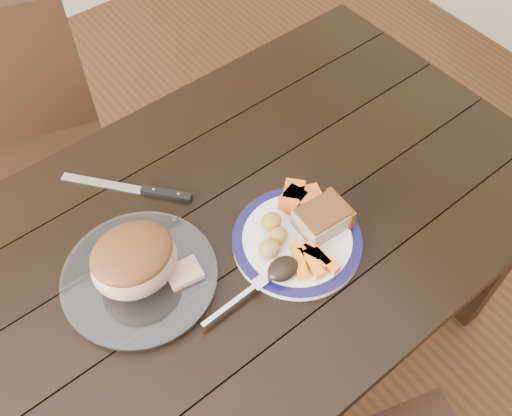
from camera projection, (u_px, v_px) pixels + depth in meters
ground at (233, 359)px, 1.87m from camera, size 4.00×4.00×0.00m
dining_table at (224, 255)px, 1.34m from camera, size 1.62×0.94×0.75m
chair_far at (33, 146)px, 1.72m from camera, size 0.53×0.53×0.93m
dinner_plate at (297, 241)px, 1.24m from camera, size 0.28×0.28×0.02m
plate_rim at (297, 239)px, 1.24m from camera, size 0.28×0.28×0.02m
serving_platter at (140, 278)px, 1.19m from camera, size 0.32×0.32×0.02m
pork_slice at (322, 219)px, 1.23m from camera, size 0.11×0.09×0.05m
roasted_potatoes at (272, 236)px, 1.21m from camera, size 0.09×0.10×0.04m
carrot_batons at (312, 259)px, 1.19m from camera, size 0.09×0.11×0.02m
pumpkin_wedges at (298, 197)px, 1.27m from camera, size 0.10×0.09×0.04m
dark_mushroom at (283, 269)px, 1.17m from camera, size 0.07×0.05×0.03m
fork at (243, 296)px, 1.15m from camera, size 0.18×0.03×0.00m
roast_joint at (135, 262)px, 1.13m from camera, size 0.18×0.15×0.12m
cut_slice at (184, 273)px, 1.18m from camera, size 0.08×0.07×0.02m
carving_knife at (150, 191)px, 1.33m from camera, size 0.22×0.26×0.01m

